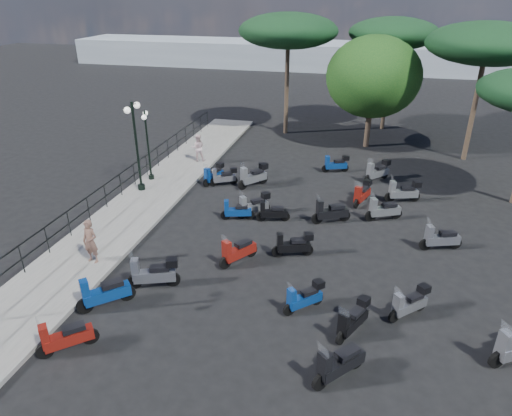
% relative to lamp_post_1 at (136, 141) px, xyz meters
% --- Properties ---
extents(ground, '(120.00, 120.00, 0.00)m').
position_rel_lamp_post_1_xyz_m(ground, '(7.20, -4.35, -2.63)').
color(ground, black).
rests_on(ground, ground).
extents(sidewalk, '(3.00, 30.00, 0.15)m').
position_rel_lamp_post_1_xyz_m(sidewalk, '(0.70, -1.35, -2.56)').
color(sidewalk, slate).
rests_on(sidewalk, ground).
extents(railing, '(0.04, 26.04, 1.10)m').
position_rel_lamp_post_1_xyz_m(railing, '(-0.60, -1.55, -1.73)').
color(railing, black).
rests_on(railing, sidewalk).
extents(lamp_post_1, '(0.35, 1.28, 4.35)m').
position_rel_lamp_post_1_xyz_m(lamp_post_1, '(0.00, 0.00, 0.00)').
color(lamp_post_1, black).
rests_on(lamp_post_1, sidewalk).
extents(lamp_post_2, '(0.56, 1.00, 3.60)m').
position_rel_lamp_post_1_xyz_m(lamp_post_2, '(-0.14, 1.39, -0.43)').
color(lamp_post_2, black).
rests_on(lamp_post_2, sidewalk).
extents(woman, '(0.66, 0.48, 1.66)m').
position_rel_lamp_post_1_xyz_m(woman, '(1.34, -6.46, -1.65)').
color(woman, brown).
rests_on(woman, sidewalk).
extents(pedestrian_far, '(0.91, 0.81, 1.56)m').
position_rel_lamp_post_1_xyz_m(pedestrian_far, '(1.28, 4.60, -1.70)').
color(pedestrian_far, beige).
rests_on(pedestrian_far, sidewalk).
extents(scooter_0, '(1.32, 1.22, 1.35)m').
position_rel_lamp_post_1_xyz_m(scooter_0, '(3.07, -10.58, -2.16)').
color(scooter_0, black).
rests_on(scooter_0, ground).
extents(scooter_1, '(1.72, 0.88, 1.43)m').
position_rel_lamp_post_1_xyz_m(scooter_1, '(4.12, -7.18, -2.09)').
color(scooter_1, black).
rests_on(scooter_1, ground).
extents(scooter_2, '(1.43, 1.36, 1.48)m').
position_rel_lamp_post_1_xyz_m(scooter_2, '(3.06, -8.55, -2.12)').
color(scooter_2, black).
rests_on(scooter_2, ground).
extents(scooter_3, '(1.32, 1.24, 1.32)m').
position_rel_lamp_post_1_xyz_m(scooter_3, '(6.06, -1.15, -2.14)').
color(scooter_3, black).
rests_on(scooter_3, ground).
extents(scooter_4, '(1.35, 0.88, 1.18)m').
position_rel_lamp_post_1_xyz_m(scooter_4, '(3.69, 1.85, -2.19)').
color(scooter_4, black).
rests_on(scooter_4, ground).
extents(scooter_5, '(0.77, 1.50, 1.24)m').
position_rel_lamp_post_1_xyz_m(scooter_5, '(3.10, 1.96, -2.16)').
color(scooter_5, black).
rests_on(scooter_5, ground).
extents(scooter_7, '(1.10, 1.49, 1.39)m').
position_rel_lamp_post_1_xyz_m(scooter_7, '(6.43, -5.04, -2.15)').
color(scooter_7, black).
rests_on(scooter_7, ground).
extents(scooter_8, '(1.45, 0.62, 1.18)m').
position_rel_lamp_post_1_xyz_m(scooter_8, '(5.41, -1.70, -2.22)').
color(scooter_8, black).
rests_on(scooter_8, ground).
extents(scooter_9, '(1.44, 0.64, 1.18)m').
position_rel_lamp_post_1_xyz_m(scooter_9, '(6.96, -1.47, -2.22)').
color(scooter_9, black).
rests_on(scooter_9, ground).
extents(scooter_10, '(1.29, 1.52, 1.45)m').
position_rel_lamp_post_1_xyz_m(scooter_10, '(5.20, 2.07, -2.09)').
color(scooter_10, black).
rests_on(scooter_10, ground).
extents(scooter_12, '(1.27, 1.43, 1.44)m').
position_rel_lamp_post_1_xyz_m(scooter_12, '(10.50, -9.75, -2.13)').
color(scooter_12, black).
rests_on(scooter_12, ground).
extents(scooter_13, '(0.91, 1.47, 1.27)m').
position_rel_lamp_post_1_xyz_m(scooter_13, '(10.75, -7.89, -2.15)').
color(scooter_13, black).
rests_on(scooter_13, ground).
extents(scooter_14, '(1.53, 0.76, 1.27)m').
position_rel_lamp_post_1_xyz_m(scooter_14, '(8.33, -4.08, -2.15)').
color(scooter_14, black).
rests_on(scooter_14, ground).
extents(scooter_15, '(1.62, 0.96, 1.40)m').
position_rel_lamp_post_1_xyz_m(scooter_15, '(9.41, -0.99, -2.14)').
color(scooter_15, black).
rests_on(scooter_15, ground).
extents(scooter_16, '(1.45, 0.76, 1.21)m').
position_rel_lamp_post_1_xyz_m(scooter_16, '(9.09, 5.11, -2.18)').
color(scooter_16, black).
rests_on(scooter_16, ground).
extents(scooter_18, '(1.18, 1.15, 1.19)m').
position_rel_lamp_post_1_xyz_m(scooter_18, '(9.22, -7.15, -2.18)').
color(scooter_18, black).
rests_on(scooter_18, ground).
extents(scooter_19, '(0.80, 1.59, 1.32)m').
position_rel_lamp_post_1_xyz_m(scooter_19, '(10.66, 1.32, -2.14)').
color(scooter_19, black).
rests_on(scooter_19, ground).
extents(scooter_20, '(1.28, 1.40, 1.37)m').
position_rel_lamp_post_1_xyz_m(scooter_20, '(11.31, 4.37, -2.11)').
color(scooter_20, black).
rests_on(scooter_20, ground).
extents(scooter_23, '(1.23, 1.19, 1.25)m').
position_rel_lamp_post_1_xyz_m(scooter_23, '(12.40, -6.67, -2.16)').
color(scooter_23, black).
rests_on(scooter_23, ground).
extents(scooter_24, '(1.63, 0.79, 1.35)m').
position_rel_lamp_post_1_xyz_m(scooter_24, '(13.75, -2.22, -2.16)').
color(scooter_24, black).
rests_on(scooter_24, ground).
extents(scooter_25, '(1.59, 0.91, 1.36)m').
position_rel_lamp_post_1_xyz_m(scooter_25, '(11.61, -0.18, -2.16)').
color(scooter_25, black).
rests_on(scooter_25, ground).
extents(scooter_26, '(1.65, 0.78, 1.36)m').
position_rel_lamp_post_1_xyz_m(scooter_26, '(12.53, 1.99, -2.12)').
color(scooter_26, black).
rests_on(scooter_26, ground).
extents(broadleaf_tree, '(5.69, 5.69, 6.77)m').
position_rel_lamp_post_1_xyz_m(broadleaf_tree, '(10.58, 10.13, 1.71)').
color(broadleaf_tree, '#38281E').
rests_on(broadleaf_tree, ground).
extents(pine_0, '(5.91, 5.91, 7.49)m').
position_rel_lamp_post_1_xyz_m(pine_0, '(11.57, 14.57, 3.80)').
color(pine_0, '#38281E').
rests_on(pine_0, ground).
extents(pine_1, '(6.45, 6.45, 7.64)m').
position_rel_lamp_post_1_xyz_m(pine_1, '(16.29, 9.10, 3.86)').
color(pine_1, '#38281E').
rests_on(pine_1, ground).
extents(pine_2, '(6.37, 6.37, 7.82)m').
position_rel_lamp_post_1_xyz_m(pine_2, '(5.01, 11.82, 4.05)').
color(pine_2, '#38281E').
rests_on(pine_2, ground).
extents(distant_hills, '(70.00, 8.00, 3.00)m').
position_rel_lamp_post_1_xyz_m(distant_hills, '(7.20, 40.65, -1.13)').
color(distant_hills, gray).
rests_on(distant_hills, ground).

